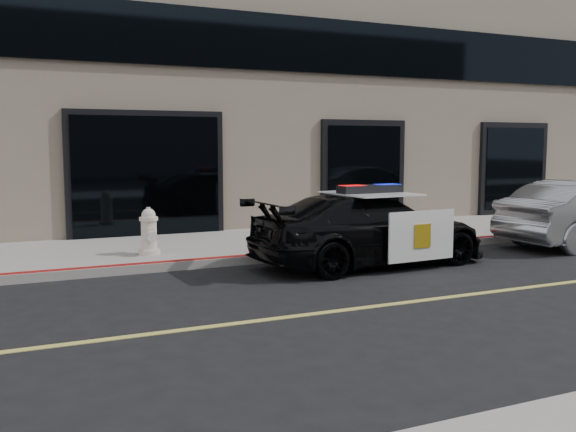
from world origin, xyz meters
name	(u,v)px	position (x,y,z in m)	size (l,w,h in m)	color
ground	(343,311)	(0.00, 0.00, 0.00)	(120.00, 120.00, 0.00)	black
sidewalk_n	(216,246)	(0.00, 5.25, 0.07)	(60.00, 3.50, 0.15)	gray
police_car	(370,229)	(1.98, 2.55, 0.64)	(2.26, 4.57, 1.44)	black
fire_hydrant	(149,232)	(-1.53, 4.44, 0.55)	(0.39, 0.54, 0.86)	white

